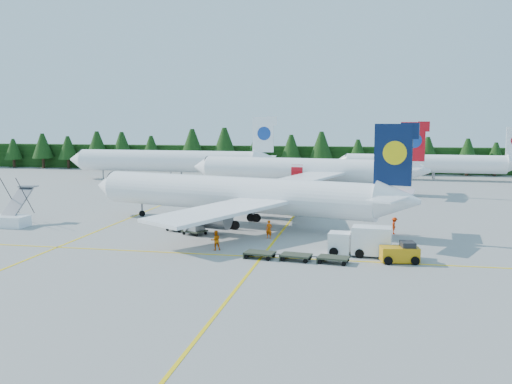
% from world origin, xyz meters
% --- Properties ---
extents(ground, '(320.00, 320.00, 0.00)m').
position_xyz_m(ground, '(0.00, 0.00, 0.00)').
color(ground, '#979893').
rests_on(ground, ground).
extents(taxi_stripe_a, '(0.25, 120.00, 0.01)m').
position_xyz_m(taxi_stripe_a, '(-14.00, 20.00, 0.01)').
color(taxi_stripe_a, yellow).
rests_on(taxi_stripe_a, ground).
extents(taxi_stripe_b, '(0.25, 120.00, 0.01)m').
position_xyz_m(taxi_stripe_b, '(6.00, 20.00, 0.01)').
color(taxi_stripe_b, yellow).
rests_on(taxi_stripe_b, ground).
extents(taxi_stripe_cross, '(80.00, 0.25, 0.01)m').
position_xyz_m(taxi_stripe_cross, '(0.00, -6.00, 0.01)').
color(taxi_stripe_cross, yellow).
rests_on(taxi_stripe_cross, ground).
extents(treeline_hedge, '(220.00, 4.00, 6.00)m').
position_xyz_m(treeline_hedge, '(0.00, 82.00, 3.00)').
color(treeline_hedge, black).
rests_on(treeline_hedge, ground).
extents(airliner_navy, '(39.69, 32.23, 11.79)m').
position_xyz_m(airliner_navy, '(-1.05, 9.33, 3.54)').
color(airliner_navy, white).
rests_on(airliner_navy, ground).
extents(airliner_red, '(40.73, 33.29, 11.89)m').
position_xyz_m(airliner_red, '(2.87, 43.25, 3.57)').
color(airliner_red, white).
rests_on(airliner_red, ground).
extents(airliner_far_left, '(44.15, 6.15, 12.83)m').
position_xyz_m(airliner_far_left, '(-26.50, 55.04, 4.02)').
color(airliner_far_left, white).
rests_on(airliner_far_left, ground).
extents(airliner_far_right, '(37.45, 5.08, 10.88)m').
position_xyz_m(airliner_far_right, '(25.44, 66.71, 3.41)').
color(airliner_far_right, white).
rests_on(airliner_far_right, ground).
extents(airstairs, '(4.79, 6.50, 4.30)m').
position_xyz_m(airstairs, '(-25.46, 3.12, 0.94)').
color(airstairs, white).
rests_on(airstairs, ground).
extents(service_truck, '(5.69, 2.43, 2.68)m').
position_xyz_m(service_truck, '(14.61, -3.70, 1.33)').
color(service_truck, white).
rests_on(service_truck, ground).
extents(baggage_tug, '(3.42, 2.23, 1.70)m').
position_xyz_m(baggage_tug, '(18.05, -5.64, 0.84)').
color(baggage_tug, '#CC890B').
rests_on(baggage_tug, ground).
extents(dolly_train, '(9.32, 2.53, 0.15)m').
position_xyz_m(dolly_train, '(9.17, -6.76, 0.49)').
color(dolly_train, '#313526').
rests_on(dolly_train, ground).
extents(uld_pair, '(5.29, 4.27, 1.78)m').
position_xyz_m(uld_pair, '(-4.11, 3.33, 1.20)').
color(uld_pair, '#313526').
rests_on(uld_pair, ground).
extents(crew_a, '(0.78, 0.60, 1.89)m').
position_xyz_m(crew_a, '(5.25, 2.09, 0.95)').
color(crew_a, '#E34D04').
rests_on(crew_a, ground).
extents(crew_b, '(1.15, 1.07, 1.89)m').
position_xyz_m(crew_b, '(1.26, -4.19, 0.94)').
color(crew_b, '#EC6304').
rests_on(crew_b, ground).
extents(crew_c, '(0.57, 0.79, 1.82)m').
position_xyz_m(crew_c, '(18.06, 6.91, 0.91)').
color(crew_c, red).
rests_on(crew_c, ground).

